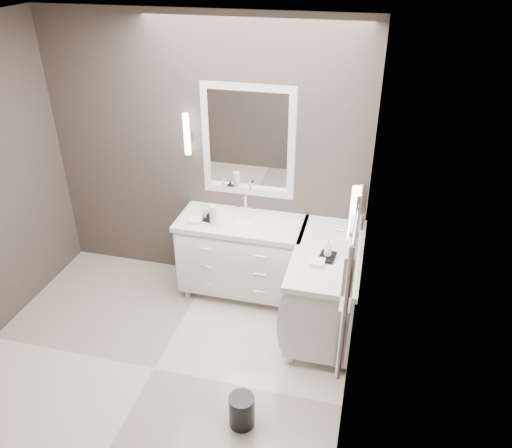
% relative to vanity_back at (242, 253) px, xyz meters
% --- Properties ---
extents(floor, '(3.20, 3.00, 0.01)m').
position_rel_vanity_back_xyz_m(floor, '(-0.45, -1.23, -0.49)').
color(floor, silver).
rests_on(floor, ground).
extents(ceiling, '(3.20, 3.00, 0.01)m').
position_rel_vanity_back_xyz_m(ceiling, '(-0.45, -1.23, 2.22)').
color(ceiling, white).
rests_on(ceiling, wall_back).
extents(wall_back, '(3.20, 0.01, 2.70)m').
position_rel_vanity_back_xyz_m(wall_back, '(-0.45, 0.28, 0.86)').
color(wall_back, '#423835').
rests_on(wall_back, floor).
extents(wall_right, '(0.01, 3.00, 2.70)m').
position_rel_vanity_back_xyz_m(wall_right, '(1.15, -1.23, 0.86)').
color(wall_right, '#423835').
rests_on(wall_right, floor).
extents(vanity_back, '(1.24, 0.59, 0.97)m').
position_rel_vanity_back_xyz_m(vanity_back, '(0.00, 0.00, 0.00)').
color(vanity_back, white).
rests_on(vanity_back, floor).
extents(vanity_right, '(0.59, 1.24, 0.97)m').
position_rel_vanity_back_xyz_m(vanity_right, '(0.88, -0.33, 0.00)').
color(vanity_right, white).
rests_on(vanity_right, floor).
extents(mirror_back, '(0.90, 0.02, 1.10)m').
position_rel_vanity_back_xyz_m(mirror_back, '(-0.00, 0.26, 1.06)').
color(mirror_back, white).
rests_on(mirror_back, wall_back).
extents(mirror_right, '(0.02, 0.90, 1.10)m').
position_rel_vanity_back_xyz_m(mirror_right, '(1.14, -0.43, 1.06)').
color(mirror_right, white).
rests_on(mirror_right, wall_right).
extents(sconce_back, '(0.06, 0.06, 0.40)m').
position_rel_vanity_back_xyz_m(sconce_back, '(-0.58, 0.20, 1.11)').
color(sconce_back, white).
rests_on(sconce_back, wall_back).
extents(sconce_right, '(0.06, 0.06, 0.40)m').
position_rel_vanity_back_xyz_m(sconce_right, '(1.08, -1.01, 1.11)').
color(sconce_right, white).
rests_on(sconce_right, wall_right).
extents(towel_bar_corner, '(0.03, 0.22, 0.30)m').
position_rel_vanity_back_xyz_m(towel_bar_corner, '(1.09, 0.13, 0.63)').
color(towel_bar_corner, white).
rests_on(towel_bar_corner, wall_right).
extents(towel_ladder, '(0.06, 0.58, 0.90)m').
position_rel_vanity_back_xyz_m(towel_ladder, '(1.10, -1.63, 0.91)').
color(towel_ladder, white).
rests_on(towel_ladder, wall_right).
extents(waste_bin, '(0.20, 0.20, 0.27)m').
position_rel_vanity_back_xyz_m(waste_bin, '(0.43, -1.57, -0.35)').
color(waste_bin, black).
rests_on(waste_bin, floor).
extents(amenity_tray_back, '(0.17, 0.14, 0.02)m').
position_rel_vanity_back_xyz_m(amenity_tray_back, '(-0.32, -0.05, 0.38)').
color(amenity_tray_back, black).
rests_on(amenity_tray_back, vanity_back).
extents(amenity_tray_right, '(0.15, 0.19, 0.03)m').
position_rel_vanity_back_xyz_m(amenity_tray_right, '(0.88, -0.44, 0.38)').
color(amenity_tray_right, black).
rests_on(amenity_tray_right, vanity_right).
extents(water_bottle, '(0.09, 0.09, 0.20)m').
position_rel_vanity_back_xyz_m(water_bottle, '(-0.23, -0.14, 0.47)').
color(water_bottle, silver).
rests_on(water_bottle, vanity_back).
extents(soap_bottle_a, '(0.08, 0.08, 0.13)m').
position_rel_vanity_back_xyz_m(soap_bottle_a, '(-0.35, -0.03, 0.45)').
color(soap_bottle_a, white).
rests_on(soap_bottle_a, amenity_tray_back).
extents(soap_bottle_b, '(0.09, 0.09, 0.09)m').
position_rel_vanity_back_xyz_m(soap_bottle_b, '(-0.29, -0.08, 0.43)').
color(soap_bottle_b, black).
rests_on(soap_bottle_b, amenity_tray_back).
extents(soap_bottle_c, '(0.08, 0.08, 0.17)m').
position_rel_vanity_back_xyz_m(soap_bottle_c, '(0.88, -0.44, 0.47)').
color(soap_bottle_c, white).
rests_on(soap_bottle_c, amenity_tray_right).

